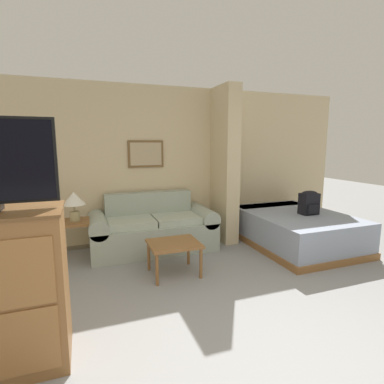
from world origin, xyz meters
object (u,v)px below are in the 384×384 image
(table_lamp, at_px, (74,201))
(backpack, at_px, (309,202))
(coffee_table, at_px, (174,246))
(couch, at_px, (153,229))
(bed, at_px, (294,229))

(table_lamp, bearing_deg, backpack, -10.77)
(table_lamp, xyz_separation_m, backpack, (3.53, -0.67, -0.14))
(coffee_table, bearing_deg, backpack, 6.49)
(couch, xyz_separation_m, bed, (2.25, -0.58, -0.05))
(coffee_table, xyz_separation_m, bed, (2.20, 0.40, -0.10))
(table_lamp, bearing_deg, bed, -8.99)
(coffee_table, relative_size, table_lamp, 1.53)
(table_lamp, bearing_deg, couch, 2.55)
(bed, bearing_deg, backpack, -41.85)
(table_lamp, distance_m, backpack, 3.59)
(couch, bearing_deg, table_lamp, -177.45)
(couch, relative_size, table_lamp, 4.64)
(coffee_table, distance_m, bed, 2.24)
(couch, distance_m, bed, 2.32)
(coffee_table, relative_size, bed, 0.33)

